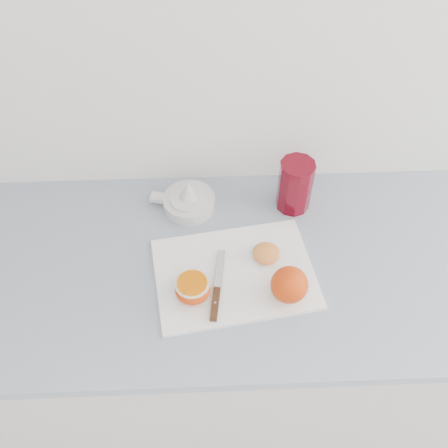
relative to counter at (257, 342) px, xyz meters
name	(u,v)px	position (x,y,z in m)	size (l,w,h in m)	color
counter	(257,342)	(0.00, 0.00, 0.00)	(2.52, 0.64, 0.89)	silver
cutting_board	(234,274)	(-0.08, -0.04, 0.45)	(0.38, 0.27, 0.01)	white
whole_orange	(289,285)	(0.04, -0.11, 0.50)	(0.09, 0.09, 0.09)	#DB4214
half_orange	(193,288)	(-0.18, -0.10, 0.48)	(0.08, 0.08, 0.05)	#DB4214
squeezed_shell	(266,253)	(0.00, 0.00, 0.47)	(0.07, 0.07, 0.03)	orange
paring_knife	(216,297)	(-0.13, -0.12, 0.46)	(0.04, 0.20, 0.01)	#44240F
citrus_juicer	(188,200)	(-0.19, 0.19, 0.47)	(0.18, 0.14, 0.09)	white
red_tumbler	(295,187)	(0.09, 0.18, 0.51)	(0.09, 0.09, 0.15)	#640614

